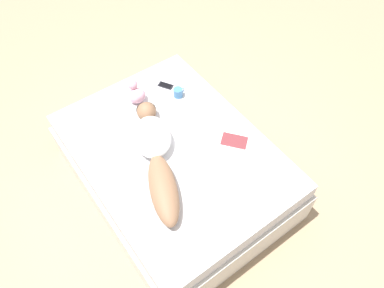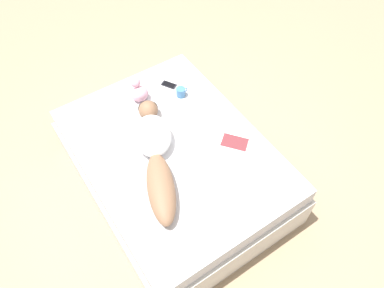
# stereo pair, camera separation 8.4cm
# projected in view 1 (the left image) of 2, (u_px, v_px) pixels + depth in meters

# --- Properties ---
(ground_plane) EXTENTS (12.00, 12.00, 0.00)m
(ground_plane) POSITION_uv_depth(u_px,v_px,m) (175.00, 183.00, 3.79)
(ground_plane) COLOR #9E8466
(bed) EXTENTS (1.57, 2.11, 0.59)m
(bed) POSITION_uv_depth(u_px,v_px,m) (174.00, 167.00, 3.56)
(bed) COLOR beige
(bed) RESTS_ON ground_plane
(person) EXTENTS (0.69, 1.27, 0.20)m
(person) POSITION_uv_depth(u_px,v_px,m) (155.00, 152.00, 3.19)
(person) COLOR brown
(person) RESTS_ON bed
(open_magazine) EXTENTS (0.57, 0.55, 0.01)m
(open_magazine) POSITION_uv_depth(u_px,v_px,m) (232.00, 151.00, 3.31)
(open_magazine) COLOR white
(open_magazine) RESTS_ON bed
(coffee_mug) EXTENTS (0.12, 0.09, 0.09)m
(coffee_mug) POSITION_uv_depth(u_px,v_px,m) (178.00, 92.00, 3.67)
(coffee_mug) COLOR teal
(coffee_mug) RESTS_ON bed
(cell_phone) EXTENTS (0.14, 0.17, 0.01)m
(cell_phone) POSITION_uv_depth(u_px,v_px,m) (166.00, 86.00, 3.79)
(cell_phone) COLOR black
(cell_phone) RESTS_ON bed
(plush_toy) EXTENTS (0.17, 0.19, 0.23)m
(plush_toy) POSITION_uv_depth(u_px,v_px,m) (136.00, 93.00, 3.60)
(plush_toy) COLOR #DB9EB2
(plush_toy) RESTS_ON bed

